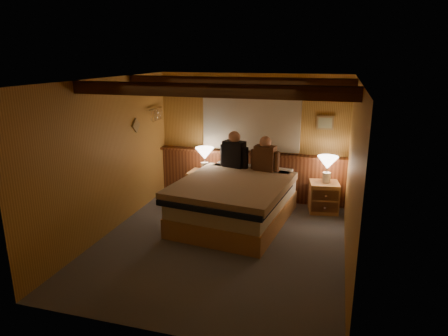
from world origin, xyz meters
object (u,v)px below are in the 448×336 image
at_px(lamp_right, 328,164).
at_px(person_left, 234,152).
at_px(person_right, 265,157).
at_px(nightstand_left, 203,186).
at_px(bed, 235,200).
at_px(nightstand_right, 324,197).
at_px(lamp_left, 205,155).
at_px(duffel_bag, 181,194).

height_order(lamp_right, person_left, person_left).
bearing_deg(person_right, nightstand_left, -176.29).
relative_size(nightstand_left, person_left, 0.84).
bearing_deg(bed, nightstand_right, 39.65).
xyz_separation_m(bed, person_left, (-0.22, 0.78, 0.63)).
relative_size(nightstand_left, nightstand_right, 1.03).
distance_m(lamp_right, person_left, 1.67).
relative_size(bed, lamp_left, 5.10).
bearing_deg(person_left, person_right, 6.22).
xyz_separation_m(bed, duffel_bag, (-1.23, 0.68, -0.25)).
bearing_deg(person_right, bed, -107.63).
height_order(bed, lamp_left, lamp_left).
relative_size(lamp_left, person_left, 0.67).
distance_m(person_left, duffel_bag, 1.34).
bearing_deg(nightstand_left, lamp_right, 3.94).
xyz_separation_m(bed, lamp_left, (-0.81, 0.87, 0.52)).
bearing_deg(person_right, person_left, -178.19).
relative_size(nightstand_left, person_right, 0.90).
bearing_deg(duffel_bag, lamp_right, 16.26).
relative_size(nightstand_right, duffel_bag, 1.14).
xyz_separation_m(nightstand_right, person_left, (-1.63, -0.11, 0.74)).
xyz_separation_m(nightstand_left, lamp_left, (0.03, 0.03, 0.62)).
relative_size(nightstand_right, lamp_right, 1.19).
bearing_deg(bed, lamp_left, 140.44).
xyz_separation_m(bed, nightstand_left, (-0.85, 0.83, -0.10)).
distance_m(nightstand_left, lamp_right, 2.36).
height_order(lamp_left, person_left, person_left).
height_order(nightstand_left, person_left, person_left).
height_order(bed, nightstand_left, bed).
distance_m(bed, nightstand_right, 1.67).
bearing_deg(nightstand_right, lamp_left, 171.34).
distance_m(lamp_right, duffel_bag, 2.78).
distance_m(nightstand_left, person_left, 0.96).
distance_m(bed, person_right, 1.00).
bearing_deg(lamp_left, nightstand_right, 0.74).
bearing_deg(lamp_left, person_right, -7.89).
relative_size(person_right, duffel_bag, 1.31).
distance_m(nightstand_right, lamp_right, 0.61).
height_order(nightstand_right, lamp_right, lamp_right).
height_order(person_left, duffel_bag, person_left).
bearing_deg(bed, person_right, 69.84).
bearing_deg(lamp_left, lamp_right, 1.34).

